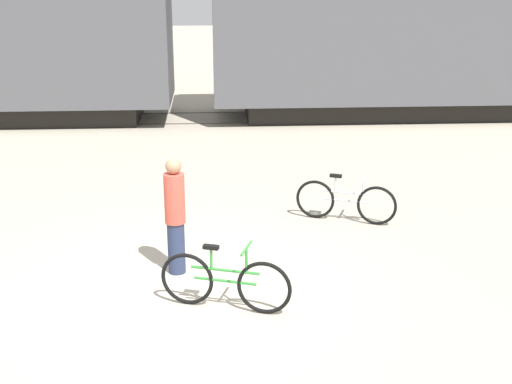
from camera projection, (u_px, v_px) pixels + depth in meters
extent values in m
plane|color=#B2A893|center=(177.00, 288.00, 9.69)|extent=(80.00, 80.00, 0.00)
cube|color=black|center=(414.00, 106.00, 20.27)|extent=(9.56, 2.19, 0.55)
cube|color=#4C4C51|center=(419.00, 37.00, 19.66)|extent=(11.38, 2.93, 3.33)
cube|color=#4C4238|center=(193.00, 124.00, 19.30)|extent=(35.92, 0.07, 0.01)
cube|color=#4C4238|center=(194.00, 113.00, 20.66)|extent=(35.92, 0.07, 0.01)
torus|color=black|center=(377.00, 206.00, 11.90)|extent=(0.65, 0.30, 0.68)
torus|color=black|center=(315.00, 199.00, 12.21)|extent=(0.65, 0.30, 0.68)
cylinder|color=silver|center=(346.00, 193.00, 12.00)|extent=(0.88, 0.38, 0.04)
cylinder|color=silver|center=(346.00, 201.00, 12.04)|extent=(0.80, 0.35, 0.04)
cylinder|color=silver|center=(336.00, 184.00, 12.01)|extent=(0.04, 0.04, 0.28)
cube|color=black|center=(336.00, 176.00, 11.97)|extent=(0.22, 0.15, 0.05)
cylinder|color=silver|center=(364.00, 186.00, 11.86)|extent=(0.04, 0.04, 0.31)
cylinder|color=silver|center=(364.00, 177.00, 11.82)|extent=(0.20, 0.44, 0.03)
torus|color=black|center=(264.00, 288.00, 8.89)|extent=(0.69, 0.27, 0.71)
torus|color=black|center=(187.00, 279.00, 9.14)|extent=(0.69, 0.27, 0.71)
cylinder|color=#338C38|center=(225.00, 270.00, 8.96)|extent=(0.86, 0.32, 0.04)
cylinder|color=#338C38|center=(225.00, 281.00, 9.00)|extent=(0.79, 0.29, 0.04)
cylinder|color=#338C38|center=(211.00, 258.00, 8.95)|extent=(0.04, 0.04, 0.30)
cube|color=black|center=(211.00, 247.00, 8.91)|extent=(0.22, 0.14, 0.05)
cylinder|color=#338C38|center=(246.00, 261.00, 8.84)|extent=(0.04, 0.04, 0.33)
cylinder|color=#338C38|center=(246.00, 248.00, 8.79)|extent=(0.18, 0.45, 0.03)
cylinder|color=#283351|center=(176.00, 247.00, 10.07)|extent=(0.25, 0.25, 0.76)
cylinder|color=#CC4C3D|center=(175.00, 198.00, 9.84)|extent=(0.29, 0.29, 0.71)
sphere|color=#A37556|center=(173.00, 166.00, 9.69)|extent=(0.22, 0.22, 0.22)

